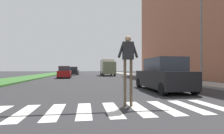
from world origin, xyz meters
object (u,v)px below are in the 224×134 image
(sedan_midblock, at_px, (65,72))
(sedan_far_horizon, at_px, (75,71))
(sedan_distant, at_px, (74,71))
(truck_box_delivery, at_px, (107,67))
(street_lamp_right, at_px, (200,28))
(suv_crossing, at_px, (163,75))
(pedestrian_performer, at_px, (128,59))

(sedan_midblock, bearing_deg, sedan_far_horizon, 89.88)
(sedan_midblock, relative_size, sedan_far_horizon, 1.07)
(sedan_distant, bearing_deg, truck_box_delivery, -34.72)
(street_lamp_right, bearing_deg, sedan_distant, 115.20)
(suv_crossing, xyz_separation_m, sedan_far_horizon, (-7.54, 40.89, -0.17))
(sedan_distant, bearing_deg, pedestrian_performer, -82.90)
(sedan_midblock, xyz_separation_m, sedan_distant, (0.56, 11.79, 0.02))
(street_lamp_right, distance_m, sedan_midblock, 18.15)
(suv_crossing, bearing_deg, street_lamp_right, 31.50)
(sedan_midblock, height_order, sedan_distant, sedan_distant)
(sedan_far_horizon, height_order, truck_box_delivery, truck_box_delivery)
(pedestrian_performer, xyz_separation_m, sedan_midblock, (-4.46, 19.54, -0.87))
(street_lamp_right, height_order, sedan_midblock, street_lamp_right)
(suv_crossing, xyz_separation_m, sedan_midblock, (-7.59, 15.71, -0.14))
(truck_box_delivery, bearing_deg, sedan_distant, 145.28)
(pedestrian_performer, bearing_deg, suv_crossing, 50.71)
(pedestrian_performer, distance_m, sedan_distant, 31.59)
(sedan_midblock, xyz_separation_m, truck_box_delivery, (7.19, 7.20, 0.84))
(sedan_midblock, distance_m, sedan_far_horizon, 25.18)
(sedan_midblock, distance_m, truck_box_delivery, 10.21)
(street_lamp_right, relative_size, sedan_distant, 1.66)
(street_lamp_right, bearing_deg, pedestrian_performer, -139.30)
(street_lamp_right, distance_m, suv_crossing, 6.51)
(sedan_far_horizon, bearing_deg, sedan_distant, -87.83)
(sedan_midblock, height_order, sedan_far_horizon, sedan_midblock)
(pedestrian_performer, relative_size, sedan_midblock, 0.55)
(suv_crossing, bearing_deg, sedan_distant, 104.35)
(suv_crossing, height_order, truck_box_delivery, truck_box_delivery)
(pedestrian_performer, relative_size, sedan_far_horizon, 0.58)
(pedestrian_performer, distance_m, truck_box_delivery, 26.88)
(pedestrian_performer, bearing_deg, sedan_distant, 97.10)
(street_lamp_right, xyz_separation_m, suv_crossing, (-4.59, -2.81, -3.66))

